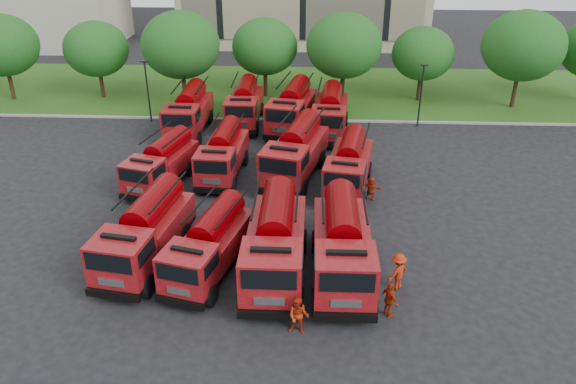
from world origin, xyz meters
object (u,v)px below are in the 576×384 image
Objects in this scene: fire_truck_7 at (349,165)px; firefighter_0 at (295,287)px; fire_truck_9 at (245,104)px; fire_truck_3 at (342,244)px; fire_truck_4 at (162,163)px; firefighter_5 at (370,199)px; fire_truck_11 at (330,113)px; fire_truck_8 at (189,111)px; fire_truck_10 at (292,108)px; firefighter_1 at (298,333)px; firefighter_3 at (396,288)px; fire_truck_0 at (145,232)px; firefighter_4 at (152,236)px; fire_truck_2 at (275,242)px; fire_truck_1 at (209,245)px; firefighter_2 at (388,315)px; fire_truck_5 at (223,153)px; fire_truck_6 at (296,151)px.

fire_truck_7 is 5.00× the size of firefighter_0.
fire_truck_3 is at bearing -70.88° from fire_truck_9.
firefighter_5 is (13.32, -1.52, -1.51)m from fire_truck_4.
fire_truck_7 is at bearing -79.65° from fire_truck_11.
fire_truck_8 is 0.93× the size of fire_truck_10.
firefighter_3 is (4.60, 3.33, 0.00)m from firefighter_1.
firefighter_4 is at bearing 111.46° from fire_truck_0.
fire_truck_10 is 1.06× the size of fire_truck_11.
fire_truck_3 is 1.14× the size of fire_truck_4.
fire_truck_8 is 17.13m from firefighter_5.
fire_truck_0 is 0.98× the size of fire_truck_2.
firefighter_1 is at bearing -78.25° from fire_truck_9.
fire_truck_2 is 4.66× the size of firefighter_4.
fire_truck_0 is 1.04× the size of fire_truck_8.
fire_truck_10 is at bearing 121.58° from fire_truck_7.
firefighter_3 is (13.91, -19.44, -1.72)m from fire_truck_8.
fire_truck_3 is 14.69m from fire_truck_4.
fire_truck_1 is at bearing 58.28° from firefighter_5.
fire_truck_11 reaches higher than firefighter_0.
firefighter_2 is at bearing -74.38° from fire_truck_7.
fire_truck_2 is at bearing -51.81° from firefighter_3.
firefighter_3 is at bearing 1.47° from fire_truck_0.
firefighter_0 is (4.28, -1.17, -1.56)m from fire_truck_1.
fire_truck_5 is (2.39, 10.13, -0.15)m from fire_truck_0.
fire_truck_10 is 12.95m from firefighter_5.
fire_truck_10 is 4.18× the size of firefighter_3.
fire_truck_10 is at bearing 167.68° from fire_truck_11.
fire_truck_1 is 1.02× the size of fire_truck_5.
fire_truck_6 is 12.24m from firefighter_0.
fire_truck_3 is 1.08× the size of fire_truck_7.
fire_truck_7 is at bearing -6.36° from fire_truck_5.
fire_truck_4 is 14.37m from fire_truck_11.
fire_truck_8 reaches higher than firefighter_1.
fire_truck_3 reaches higher than firefighter_4.
firefighter_4 is (-11.14, -6.36, -1.61)m from fire_truck_7.
fire_truck_9 is 0.94× the size of fire_truck_11.
fire_truck_5 is 3.96× the size of firefighter_2.
fire_truck_9 is at bearing 108.68° from fire_truck_3.
fire_truck_4 is at bearing -79.37° from firefighter_3.
fire_truck_9 is at bearing -50.49° from firefighter_4.
fire_truck_8 is 5.14× the size of firefighter_0.
fire_truck_1 is 1.00× the size of fire_truck_9.
fire_truck_8 is at bearing 152.95° from fire_truck_6.
firefighter_3 is (5.87, -0.97, -1.84)m from fire_truck_2.
fire_truck_0 is 12.58m from firefighter_2.
fire_truck_7 is at bearing 88.95° from firefighter_1.
firefighter_1 is at bearing 87.25° from firefighter_5.
fire_truck_11 is (11.05, 0.24, -0.01)m from fire_truck_8.
fire_truck_2 is at bearing 129.99° from firefighter_0.
firefighter_0 is (9.00, -10.59, -1.51)m from fire_truck_4.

